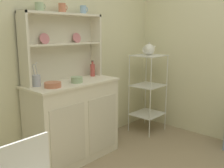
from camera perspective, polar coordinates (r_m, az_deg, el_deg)
wall_back at (r=2.90m, az=-11.99°, el=8.49°), size 3.84×0.05×2.50m
hutch_cabinet at (r=2.85m, az=-8.54°, el=-7.93°), size 1.02×0.45×0.88m
hutch_shelf_unit at (r=2.82m, az=-11.20°, el=9.20°), size 0.95×0.18×0.71m
bakers_rack at (r=3.59m, az=8.02°, el=-0.13°), size 0.42×0.38×1.08m
cup_sage_0 at (r=2.64m, az=-15.83°, el=16.20°), size 0.10×0.08×0.08m
cup_terracotta_1 at (r=2.79m, az=-11.02°, el=16.27°), size 0.09×0.08×0.09m
cup_sky_2 at (r=2.97m, az=-6.39°, el=16.09°), size 0.08×0.07×0.09m
bowl_mixing_large at (r=2.50m, az=-13.06°, el=-0.16°), size 0.16×0.16×0.05m
bowl_floral_medium at (r=2.67m, az=-7.84°, el=0.95°), size 0.12×0.12×0.06m
jam_bottle at (r=3.03m, az=-4.34°, el=3.18°), size 0.05×0.05×0.19m
utensil_jar at (r=2.58m, az=-16.46°, el=0.78°), size 0.08×0.08×0.23m
porcelain_teapot at (r=3.52m, az=8.23°, el=7.63°), size 0.24×0.15×0.17m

